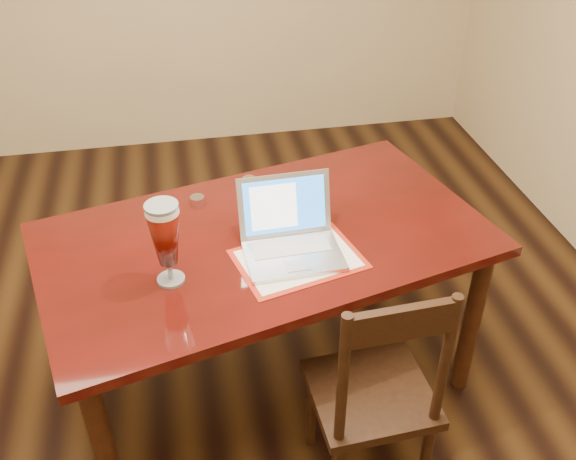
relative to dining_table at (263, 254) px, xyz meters
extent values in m
plane|color=black|center=(-0.27, 0.01, -0.73)|extent=(5.00, 5.00, 0.00)
cube|color=#440B09|center=(0.01, 0.01, 0.06)|extent=(1.94, 1.38, 0.04)
cylinder|color=#351A0D|center=(-0.66, -0.57, -0.35)|extent=(0.08, 0.08, 0.78)
cylinder|color=#351A0D|center=(0.87, -0.19, -0.35)|extent=(0.08, 0.08, 0.78)
cylinder|color=#351A0D|center=(-0.85, 0.21, -0.35)|extent=(0.08, 0.08, 0.78)
cylinder|color=#351A0D|center=(0.68, 0.59, -0.35)|extent=(0.08, 0.08, 0.78)
cube|color=#A3200F|center=(0.11, -0.17, 0.09)|extent=(0.53, 0.43, 0.00)
cube|color=white|center=(0.11, -0.17, 0.09)|extent=(0.47, 0.38, 0.00)
cube|color=silver|center=(0.09, -0.16, 0.10)|extent=(0.37, 0.26, 0.02)
cube|color=#B4B5B9|center=(0.09, -0.11, 0.11)|extent=(0.30, 0.12, 0.00)
cube|color=#ACACB1|center=(0.09, -0.23, 0.11)|extent=(0.09, 0.07, 0.00)
cube|color=silver|center=(0.09, 0.00, 0.23)|extent=(0.36, 0.08, 0.24)
cube|color=blue|center=(0.09, -0.01, 0.23)|extent=(0.32, 0.07, 0.20)
cube|color=white|center=(0.04, -0.01, 0.23)|extent=(0.18, 0.05, 0.17)
cylinder|color=silver|center=(-0.37, -0.20, 0.09)|extent=(0.10, 0.10, 0.01)
cylinder|color=silver|center=(-0.37, -0.20, 0.13)|extent=(0.02, 0.02, 0.07)
cylinder|color=white|center=(-0.37, -0.20, 0.39)|extent=(0.12, 0.12, 0.02)
cylinder|color=silver|center=(-0.37, -0.20, 0.41)|extent=(0.12, 0.12, 0.01)
cylinder|color=silver|center=(-0.23, 0.28, 0.11)|extent=(0.06, 0.06, 0.04)
cylinder|color=silver|center=(0.00, 0.39, 0.11)|extent=(0.06, 0.06, 0.04)
cube|color=black|center=(0.31, -0.54, -0.29)|extent=(0.45, 0.44, 0.04)
cylinder|color=black|center=(0.49, -0.69, -0.52)|extent=(0.04, 0.04, 0.42)
cylinder|color=black|center=(0.12, -0.38, -0.52)|extent=(0.04, 0.04, 0.42)
cylinder|color=black|center=(0.48, -0.36, -0.52)|extent=(0.04, 0.04, 0.42)
cylinder|color=black|center=(0.14, -0.71, 0.01)|extent=(0.04, 0.04, 0.56)
cylinder|color=black|center=(0.49, -0.69, 0.01)|extent=(0.04, 0.04, 0.56)
cube|color=black|center=(0.32, -0.70, 0.22)|extent=(0.35, 0.05, 0.12)
camera|label=1|loc=(-0.29, -2.03, 1.57)|focal=40.00mm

